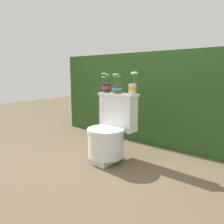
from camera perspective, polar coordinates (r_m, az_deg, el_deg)
The scene contains 6 objects.
ground_plane at distance 2.62m, azimuth 0.55°, elevation -12.90°, with size 12.00×12.00×0.00m, color brown.
hedge_backdrop at distance 3.44m, azimuth 13.31°, elevation 3.77°, with size 3.44×0.78×1.31m.
toilet at distance 2.58m, azimuth -0.47°, elevation -5.22°, with size 0.49×0.53×0.79m.
potted_plant_left at distance 2.73m, azimuth -1.55°, elevation 6.87°, with size 0.12×0.10×0.24m.
potted_plant_midleft at distance 2.59m, azimuth 1.35°, elevation 6.58°, with size 0.12×0.11×0.23m.
potted_plant_middle at distance 2.50m, azimuth 5.47°, elevation 6.86°, with size 0.11×0.11×0.25m.
Camera 1 is at (1.52, -1.87, 1.03)m, focal length 35.00 mm.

